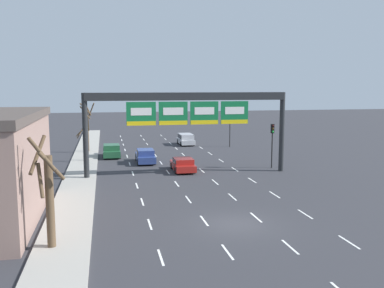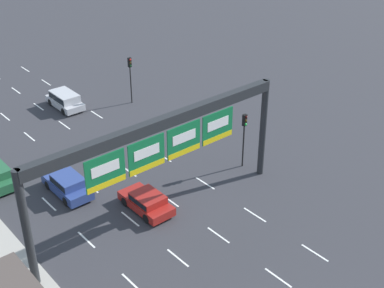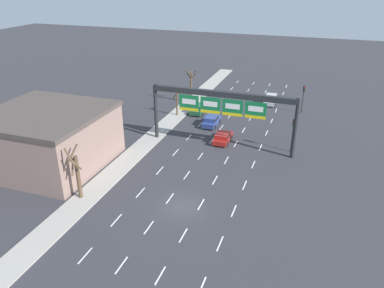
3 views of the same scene
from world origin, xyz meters
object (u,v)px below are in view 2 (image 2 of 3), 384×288
object	(u,v)px
traffic_light_mid_block	(130,71)
car_red	(147,201)
traffic_light_near_gantry	(244,130)
car_blue	(68,184)
suv_silver	(65,99)
sign_gantry	(163,140)

from	to	relation	value
traffic_light_mid_block	car_red	bearing A→B (deg)	-121.34
car_red	traffic_light_near_gantry	bearing A→B (deg)	-0.87
car_blue	suv_silver	bearing A→B (deg)	62.22
suv_silver	car_red	bearing A→B (deg)	-101.61
traffic_light_near_gantry	traffic_light_mid_block	xyz separation A→B (m)	(0.17, 15.09, 0.10)
car_red	car_blue	size ratio (longest dim) A/B	0.94
sign_gantry	traffic_light_near_gantry	xyz separation A→B (m)	(8.75, 1.59, -2.91)
sign_gantry	traffic_light_near_gantry	size ratio (longest dim) A/B	4.24
car_red	suv_silver	bearing A→B (deg)	78.39
traffic_light_mid_block	suv_silver	bearing A→B (deg)	149.94
suv_silver	car_blue	bearing A→B (deg)	-117.78
suv_silver	traffic_light_mid_block	size ratio (longest dim) A/B	0.95
sign_gantry	suv_silver	xyz separation A→B (m)	(3.53, 19.81, -5.19)
suv_silver	car_red	world-z (taller)	suv_silver
car_blue	traffic_light_mid_block	bearing A→B (deg)	38.76
traffic_light_near_gantry	traffic_light_mid_block	size ratio (longest dim) A/B	0.97
suv_silver	traffic_light_near_gantry	bearing A→B (deg)	-74.01
traffic_light_near_gantry	car_blue	bearing A→B (deg)	156.20
sign_gantry	suv_silver	size ratio (longest dim) A/B	4.30
car_blue	traffic_light_mid_block	distance (m)	15.83
sign_gantry	car_blue	size ratio (longest dim) A/B	4.24
car_red	traffic_light_mid_block	world-z (taller)	traffic_light_mid_block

